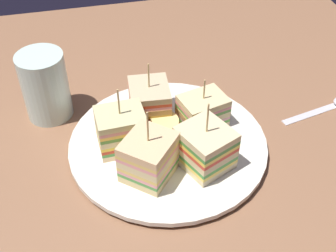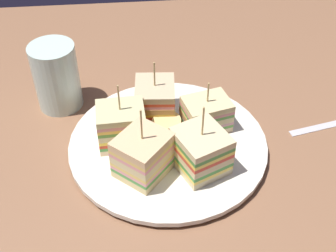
{
  "view_description": "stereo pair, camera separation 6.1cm",
  "coord_description": "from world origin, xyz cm",
  "px_view_note": "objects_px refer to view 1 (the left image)",
  "views": [
    {
      "loc": [
        -44.48,
        10.47,
        45.47
      ],
      "look_at": [
        0.0,
        0.0,
        4.4
      ],
      "focal_mm": 47.28,
      "sensor_mm": 36.0,
      "label": 1
    },
    {
      "loc": [
        -45.48,
        4.41,
        45.47
      ],
      "look_at": [
        0.0,
        0.0,
        4.4
      ],
      "focal_mm": 47.28,
      "sensor_mm": 36.0,
      "label": 2
    }
  ],
  "objects_px": {
    "spoon": "(334,105)",
    "drinking_glass": "(46,90)",
    "plate": "(168,144)",
    "sandwich_wedge_1": "(122,130)",
    "sandwich_wedge_3": "(205,148)",
    "sandwich_wedge_4": "(202,111)",
    "chip_pile": "(157,131)",
    "sandwich_wedge_2": "(149,157)",
    "sandwich_wedge_0": "(150,101)"
  },
  "relations": [
    {
      "from": "sandwich_wedge_2",
      "to": "spoon",
      "type": "relative_size",
      "value": 0.79
    },
    {
      "from": "sandwich_wedge_1",
      "to": "sandwich_wedge_2",
      "type": "xyz_separation_m",
      "value": [
        -0.06,
        -0.03,
        0.0
      ]
    },
    {
      "from": "sandwich_wedge_1",
      "to": "plate",
      "type": "bearing_deg",
      "value": -8.74
    },
    {
      "from": "sandwich_wedge_3",
      "to": "sandwich_wedge_4",
      "type": "height_order",
      "value": "sandwich_wedge_3"
    },
    {
      "from": "plate",
      "to": "sandwich_wedge_4",
      "type": "bearing_deg",
      "value": -64.96
    },
    {
      "from": "sandwich_wedge_3",
      "to": "sandwich_wedge_4",
      "type": "distance_m",
      "value": 0.08
    },
    {
      "from": "plate",
      "to": "sandwich_wedge_4",
      "type": "xyz_separation_m",
      "value": [
        0.03,
        -0.06,
        0.03
      ]
    },
    {
      "from": "sandwich_wedge_1",
      "to": "chip_pile",
      "type": "distance_m",
      "value": 0.05
    },
    {
      "from": "sandwich_wedge_4",
      "to": "drinking_glass",
      "type": "distance_m",
      "value": 0.24
    },
    {
      "from": "sandwich_wedge_3",
      "to": "chip_pile",
      "type": "xyz_separation_m",
      "value": [
        0.07,
        0.05,
        -0.02
      ]
    },
    {
      "from": "sandwich_wedge_2",
      "to": "sandwich_wedge_4",
      "type": "distance_m",
      "value": 0.12
    },
    {
      "from": "sandwich_wedge_0",
      "to": "spoon",
      "type": "bearing_deg",
      "value": 88.7
    },
    {
      "from": "chip_pile",
      "to": "spoon",
      "type": "xyz_separation_m",
      "value": [
        0.02,
        -0.3,
        -0.02
      ]
    },
    {
      "from": "plate",
      "to": "chip_pile",
      "type": "bearing_deg",
      "value": 43.41
    },
    {
      "from": "sandwich_wedge_1",
      "to": "chip_pile",
      "type": "height_order",
      "value": "sandwich_wedge_1"
    },
    {
      "from": "sandwich_wedge_1",
      "to": "drinking_glass",
      "type": "bearing_deg",
      "value": 128.33
    },
    {
      "from": "plate",
      "to": "sandwich_wedge_1",
      "type": "bearing_deg",
      "value": 83.86
    },
    {
      "from": "plate",
      "to": "sandwich_wedge_3",
      "type": "height_order",
      "value": "sandwich_wedge_3"
    },
    {
      "from": "sandwich_wedge_1",
      "to": "sandwich_wedge_3",
      "type": "xyz_separation_m",
      "value": [
        -0.06,
        -0.1,
        -0.0
      ]
    },
    {
      "from": "sandwich_wedge_1",
      "to": "sandwich_wedge_0",
      "type": "bearing_deg",
      "value": 45.31
    },
    {
      "from": "sandwich_wedge_3",
      "to": "sandwich_wedge_0",
      "type": "bearing_deg",
      "value": -0.16
    },
    {
      "from": "spoon",
      "to": "drinking_glass",
      "type": "xyz_separation_m",
      "value": [
        0.09,
        0.45,
        0.04
      ]
    },
    {
      "from": "plate",
      "to": "spoon",
      "type": "distance_m",
      "value": 0.28
    },
    {
      "from": "chip_pile",
      "to": "spoon",
      "type": "relative_size",
      "value": 0.57
    },
    {
      "from": "sandwich_wedge_0",
      "to": "spoon",
      "type": "relative_size",
      "value": 0.7
    },
    {
      "from": "sandwich_wedge_4",
      "to": "chip_pile",
      "type": "distance_m",
      "value": 0.07
    },
    {
      "from": "sandwich_wedge_2",
      "to": "plate",
      "type": "bearing_deg",
      "value": 5.28
    },
    {
      "from": "sandwich_wedge_4",
      "to": "chip_pile",
      "type": "xyz_separation_m",
      "value": [
        -0.01,
        0.07,
        -0.01
      ]
    },
    {
      "from": "sandwich_wedge_3",
      "to": "sandwich_wedge_2",
      "type": "bearing_deg",
      "value": 66.07
    },
    {
      "from": "sandwich_wedge_0",
      "to": "plate",
      "type": "bearing_deg",
      "value": 16.61
    },
    {
      "from": "chip_pile",
      "to": "sandwich_wedge_1",
      "type": "bearing_deg",
      "value": 97.68
    },
    {
      "from": "sandwich_wedge_0",
      "to": "spoon",
      "type": "xyz_separation_m",
      "value": [
        -0.03,
        -0.3,
        -0.04
      ]
    },
    {
      "from": "sandwich_wedge_2",
      "to": "sandwich_wedge_0",
      "type": "bearing_deg",
      "value": 29.03
    },
    {
      "from": "sandwich_wedge_0",
      "to": "sandwich_wedge_1",
      "type": "distance_m",
      "value": 0.08
    },
    {
      "from": "sandwich_wedge_1",
      "to": "sandwich_wedge_4",
      "type": "relative_size",
      "value": 1.25
    },
    {
      "from": "sandwich_wedge_0",
      "to": "spoon",
      "type": "height_order",
      "value": "sandwich_wedge_0"
    },
    {
      "from": "sandwich_wedge_4",
      "to": "spoon",
      "type": "height_order",
      "value": "sandwich_wedge_4"
    },
    {
      "from": "spoon",
      "to": "drinking_glass",
      "type": "distance_m",
      "value": 0.46
    },
    {
      "from": "drinking_glass",
      "to": "sandwich_wedge_2",
      "type": "bearing_deg",
      "value": -144.11
    },
    {
      "from": "sandwich_wedge_0",
      "to": "chip_pile",
      "type": "relative_size",
      "value": 1.23
    },
    {
      "from": "sandwich_wedge_2",
      "to": "sandwich_wedge_3",
      "type": "bearing_deg",
      "value": -48.96
    },
    {
      "from": "sandwich_wedge_1",
      "to": "sandwich_wedge_2",
      "type": "distance_m",
      "value": 0.07
    },
    {
      "from": "sandwich_wedge_1",
      "to": "sandwich_wedge_3",
      "type": "bearing_deg",
      "value": -32.62
    },
    {
      "from": "sandwich_wedge_3",
      "to": "drinking_glass",
      "type": "distance_m",
      "value": 0.26
    },
    {
      "from": "sandwich_wedge_4",
      "to": "sandwich_wedge_3",
      "type": "bearing_deg",
      "value": 61.31
    },
    {
      "from": "sandwich_wedge_4",
      "to": "spoon",
      "type": "distance_m",
      "value": 0.23
    },
    {
      "from": "spoon",
      "to": "plate",
      "type": "bearing_deg",
      "value": 174.55
    },
    {
      "from": "sandwich_wedge_1",
      "to": "sandwich_wedge_4",
      "type": "height_order",
      "value": "sandwich_wedge_1"
    },
    {
      "from": "sandwich_wedge_0",
      "to": "chip_pile",
      "type": "xyz_separation_m",
      "value": [
        -0.05,
        -0.0,
        -0.02
      ]
    },
    {
      "from": "sandwich_wedge_1",
      "to": "sandwich_wedge_4",
      "type": "xyz_separation_m",
      "value": [
        0.02,
        -0.12,
        -0.01
      ]
    }
  ]
}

